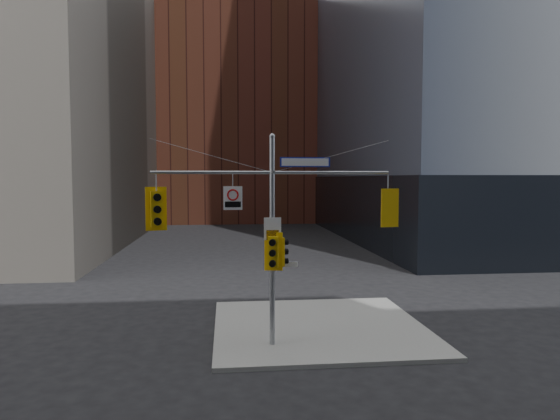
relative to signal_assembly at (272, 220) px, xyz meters
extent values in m
plane|color=black|center=(0.00, -1.99, -4.42)|extent=(160.00, 160.00, 0.00)
cube|color=gray|center=(2.00, 2.01, -4.34)|extent=(8.00, 8.00, 0.15)
cube|color=black|center=(28.00, 30.01, -1.42)|extent=(36.40, 36.40, 6.00)
cube|color=brown|center=(0.00, 56.01, 9.58)|extent=(26.00, 20.00, 28.00)
cylinder|color=gray|center=(0.00, 0.01, -0.82)|extent=(0.18, 0.18, 7.20)
sphere|color=gray|center=(0.00, 0.01, 2.78)|extent=(0.20, 0.20, 0.20)
cylinder|color=gray|center=(-2.00, 0.01, 1.58)|extent=(4.00, 0.11, 0.11)
cylinder|color=gray|center=(2.00, 0.01, 1.58)|extent=(4.00, 0.11, 0.11)
cylinder|color=gray|center=(0.00, -0.34, 1.58)|extent=(0.10, 0.70, 0.10)
cylinder|color=gray|center=(-2.00, 0.01, 2.13)|extent=(4.00, 0.02, 1.12)
cylinder|color=gray|center=(2.00, 0.01, 2.13)|extent=(4.00, 0.02, 1.12)
cube|color=#EBB20C|center=(-3.81, 0.01, 0.38)|extent=(0.43, 0.35, 1.18)
cube|color=#EBB20C|center=(-3.85, 0.20, 0.38)|extent=(0.69, 0.20, 1.46)
cylinder|color=black|center=(-3.75, -0.21, 0.78)|extent=(0.28, 0.23, 0.25)
cylinder|color=black|center=(-3.77, -0.12, 0.78)|extent=(0.21, 0.07, 0.21)
cylinder|color=black|center=(-3.75, -0.21, 0.38)|extent=(0.28, 0.23, 0.25)
cylinder|color=black|center=(-3.77, -0.12, 0.38)|extent=(0.21, 0.07, 0.21)
cylinder|color=black|center=(-3.75, -0.21, -0.01)|extent=(0.28, 0.23, 0.25)
cylinder|color=black|center=(-3.77, -0.12, -0.01)|extent=(0.21, 0.07, 0.21)
cube|color=#EBB20C|center=(4.00, 0.01, 0.38)|extent=(0.36, 0.27, 1.06)
cube|color=#EBB20C|center=(4.01, -0.17, 0.38)|extent=(0.63, 0.09, 1.32)
cylinder|color=black|center=(3.98, 0.21, 0.74)|extent=(0.24, 0.18, 0.22)
cylinder|color=black|center=(3.99, 0.13, 0.74)|extent=(0.19, 0.04, 0.19)
cylinder|color=black|center=(3.98, 0.21, 0.38)|extent=(0.24, 0.18, 0.22)
cylinder|color=black|center=(3.99, 0.13, 0.38)|extent=(0.19, 0.04, 0.19)
cylinder|color=black|center=(3.98, 0.21, 0.03)|extent=(0.24, 0.18, 0.22)
cylinder|color=black|center=(3.99, 0.13, 0.03)|extent=(0.19, 0.04, 0.19)
cube|color=#EBB20C|center=(0.28, 0.01, -1.10)|extent=(0.27, 0.35, 0.97)
cylinder|color=black|center=(0.46, 0.04, -0.77)|extent=(0.18, 0.22, 0.20)
cylinder|color=black|center=(0.39, 0.02, -0.77)|extent=(0.05, 0.18, 0.18)
cylinder|color=black|center=(0.46, 0.04, -1.10)|extent=(0.18, 0.22, 0.20)
cylinder|color=black|center=(0.39, 0.02, -1.10)|extent=(0.05, 0.18, 0.18)
cylinder|color=black|center=(0.46, 0.04, -1.42)|extent=(0.18, 0.22, 0.20)
cylinder|color=#0CE559|center=(0.39, 0.02, -1.42)|extent=(0.05, 0.18, 0.18)
cube|color=#EBB20C|center=(0.00, -0.27, -1.06)|extent=(0.38, 0.30, 1.05)
cube|color=#EBB20C|center=(0.03, -0.10, -1.06)|extent=(0.61, 0.15, 1.29)
cylinder|color=black|center=(-0.04, -0.47, -0.72)|extent=(0.24, 0.20, 0.22)
cylinder|color=black|center=(-0.02, -0.39, -0.72)|extent=(0.19, 0.06, 0.19)
cylinder|color=black|center=(-0.04, -0.47, -1.06)|extent=(0.24, 0.20, 0.22)
cylinder|color=black|center=(-0.02, -0.39, -1.06)|extent=(0.19, 0.06, 0.19)
cylinder|color=black|center=(-0.04, -0.47, -1.41)|extent=(0.24, 0.20, 0.22)
cylinder|color=black|center=(-0.02, -0.39, -1.41)|extent=(0.19, 0.06, 0.19)
cube|color=#111F9F|center=(1.12, 0.01, 1.93)|extent=(1.71, 0.09, 0.33)
cube|color=silver|center=(1.12, -0.02, 1.93)|extent=(1.61, 0.05, 0.26)
cube|color=silver|center=(-1.32, -0.01, 0.73)|extent=(0.63, 0.03, 0.79)
torus|color=#B20A0A|center=(-1.32, -0.03, 0.84)|extent=(0.39, 0.05, 0.39)
cube|color=black|center=(-1.32, -0.03, 0.52)|extent=(0.53, 0.01, 0.19)
cube|color=silver|center=(0.00, -0.11, -0.30)|extent=(0.58, 0.05, 0.76)
cube|color=#D88C00|center=(0.00, -0.13, -0.51)|extent=(0.42, 0.02, 0.34)
cube|color=silver|center=(0.45, 0.01, -1.53)|extent=(0.83, 0.14, 0.17)
cube|color=#145926|center=(0.00, 0.46, -1.56)|extent=(0.04, 0.82, 0.16)
camera|label=1|loc=(-1.54, -16.64, 1.39)|focal=32.00mm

